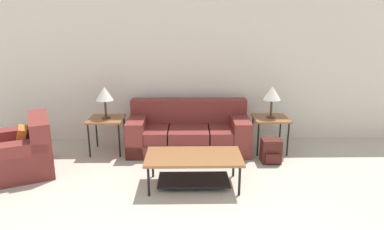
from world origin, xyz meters
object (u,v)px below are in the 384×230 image
couch (189,133)px  armchair (17,154)px  backpack (271,151)px  table_lamp_right (272,94)px  coffee_table (194,163)px  side_table_right (270,121)px  side_table_left (106,121)px  table_lamp_left (105,94)px

couch → armchair: couch is taller
armchair → backpack: bearing=4.7°
couch → table_lamp_right: size_ratio=3.82×
couch → coffee_table: (0.05, -1.34, 0.02)m
side_table_right → table_lamp_right: (0.00, 0.00, 0.46)m
table_lamp_right → armchair: bearing=-168.2°
armchair → side_table_left: 1.40m
side_table_right → table_lamp_left: (-2.71, 0.00, 0.46)m
side_table_left → table_lamp_right: size_ratio=1.11×
couch → side_table_right: 1.38m
coffee_table → side_table_right: bearing=44.0°
table_lamp_right → coffee_table: bearing=-136.0°
armchair → table_lamp_right: bearing=11.8°
couch → side_table_right: size_ratio=3.43×
side_table_right → couch: bearing=176.6°
couch → armchair: (-2.48, -0.88, -0.01)m
side_table_left → side_table_right: same height
couch → coffee_table: bearing=-87.7°
table_lamp_left → backpack: table_lamp_left is taller
side_table_right → backpack: (-0.09, -0.49, -0.35)m
side_table_left → table_lamp_right: table_lamp_right is taller
couch → table_lamp_right: 1.52m
couch → side_table_left: 1.38m
couch → side_table_left: couch is taller
table_lamp_left → backpack: bearing=-10.6°
table_lamp_left → backpack: size_ratio=1.41×
side_table_left → side_table_right: bearing=0.0°
side_table_right → backpack: bearing=-100.0°
coffee_table → couch: bearing=92.3°
armchair → coffee_table: size_ratio=1.07×
couch → table_lamp_left: size_ratio=3.82×
armchair → table_lamp_right: (3.83, 0.80, 0.70)m
coffee_table → side_table_right: size_ratio=2.15×
coffee_table → table_lamp_right: bearing=44.0°
armchair → coffee_table: 2.57m
couch → backpack: bearing=-24.3°
couch → backpack: size_ratio=5.37×
table_lamp_left → coffee_table: bearing=-41.7°
backpack → coffee_table: bearing=-147.8°
couch → table_lamp_left: (-1.36, -0.08, 0.69)m
side_table_left → table_lamp_left: bearing=90.0°
side_table_left → side_table_right: (2.71, 0.00, 0.00)m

